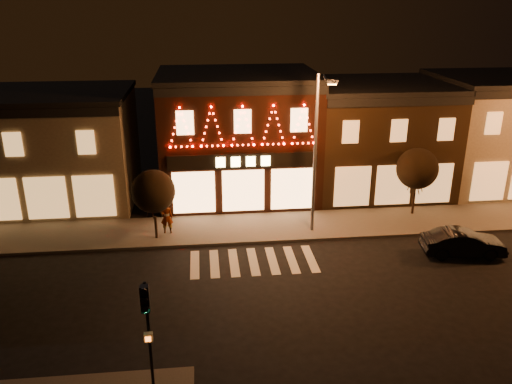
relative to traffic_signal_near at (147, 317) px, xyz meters
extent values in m
plane|color=black|center=(4.40, 5.01, -3.06)|extent=(120.00, 120.00, 0.00)
cube|color=#47423D|center=(6.40, 13.01, -2.99)|extent=(44.00, 4.00, 0.15)
cube|color=#6E614E|center=(-8.60, 19.01, 0.44)|extent=(12.00, 8.00, 7.00)
cube|color=black|center=(-8.60, 19.01, 4.09)|extent=(12.20, 8.20, 0.30)
cube|color=black|center=(-8.60, 14.96, 3.69)|extent=(12.00, 0.25, 0.50)
cube|color=black|center=(4.40, 19.01, 0.94)|extent=(10.00, 8.00, 8.00)
cube|color=black|center=(4.40, 19.01, 5.09)|extent=(10.20, 8.20, 0.30)
cube|color=black|center=(4.40, 14.96, 4.69)|extent=(10.00, 0.25, 0.50)
cube|color=black|center=(4.40, 14.91, 0.54)|extent=(9.00, 0.15, 0.90)
cube|color=#FFD87F|center=(4.40, 14.81, 0.54)|extent=(3.40, 0.08, 0.60)
cube|color=#372413|center=(13.90, 19.01, 0.54)|extent=(9.00, 8.00, 7.20)
cube|color=black|center=(13.90, 19.01, 4.29)|extent=(9.20, 8.20, 0.30)
cube|color=black|center=(13.90, 14.96, 3.89)|extent=(9.00, 0.25, 0.50)
cube|color=#6E614E|center=(22.90, 19.01, 0.69)|extent=(9.00, 8.00, 7.50)
cube|color=black|center=(22.90, 19.01, 4.59)|extent=(9.20, 8.20, 0.30)
cylinder|color=black|center=(0.00, 0.13, -0.85)|extent=(0.11, 0.11, 4.13)
cube|color=black|center=(0.00, -0.07, 0.72)|extent=(0.29, 0.28, 0.94)
cylinder|color=#19FF72|center=(0.00, -0.21, 0.41)|extent=(0.20, 0.06, 0.20)
cube|color=beige|center=(0.00, -0.05, -0.76)|extent=(0.29, 0.20, 0.31)
cylinder|color=#59595E|center=(8.14, 12.19, 1.55)|extent=(0.18, 0.18, 8.94)
cylinder|color=#59595E|center=(8.29, 11.31, 5.91)|extent=(0.42, 1.78, 0.11)
cube|color=#59595E|center=(8.45, 10.43, 5.85)|extent=(0.60, 0.40, 0.20)
cube|color=orange|center=(8.45, 10.43, 5.73)|extent=(0.46, 0.29, 0.06)
cylinder|color=black|center=(-0.73, 12.11, -2.27)|extent=(0.15, 0.15, 1.29)
sphere|color=black|center=(-0.73, 12.11, -0.14)|extent=(2.37, 2.37, 2.37)
cylinder|color=black|center=(14.87, 13.93, -2.23)|extent=(0.15, 0.15, 1.37)
sphere|color=black|center=(14.87, 13.93, 0.02)|extent=(2.50, 2.50, 2.50)
imported|color=black|center=(15.43, 8.56, -2.37)|extent=(4.37, 1.95, 1.39)
imported|color=gray|center=(-0.15, 12.71, -1.96)|extent=(0.69, 0.46, 1.90)
camera|label=1|loc=(2.00, -14.59, 9.73)|focal=36.36mm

